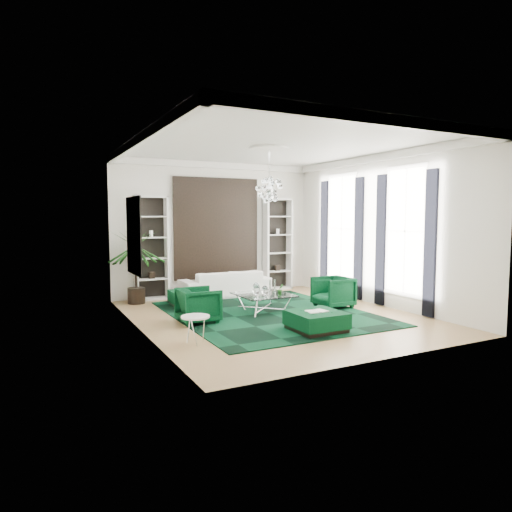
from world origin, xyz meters
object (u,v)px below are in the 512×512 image
sofa (225,284)px  palm (136,256)px  armchair_left (199,305)px  coffee_table (264,303)px  side_table (196,330)px  ottoman_front (316,321)px  armchair_right (333,292)px  ottoman_side (189,298)px

sofa → palm: size_ratio=1.02×
armchair_left → coffee_table: (1.75, 0.35, -0.16)m
sofa → side_table: size_ratio=4.93×
armchair_left → palm: palm is taller
sofa → palm: bearing=-2.3°
side_table → ottoman_front: bearing=-5.9°
sofa → armchair_right: 3.18m
sofa → coffee_table: bearing=90.0°
side_table → palm: palm is taller
sofa → armchair_left: bearing=56.6°
ottoman_side → side_table: (-1.00, -3.30, 0.05)m
armchair_left → side_table: armchair_left is taller
armchair_left → ottoman_front: bearing=-134.2°
ottoman_front → palm: 5.25m
ottoman_side → palm: 1.78m
armchair_right → side_table: 4.37m
ottoman_front → palm: palm is taller
palm → ottoman_side: bearing=-40.8°
armchair_right → ottoman_front: (-1.70, -1.75, -0.19)m
palm → coffee_table: bearing=-44.4°
sofa → coffee_table: (0.00, -2.30, -0.15)m
sofa → palm: (-2.45, 0.10, 0.86)m
coffee_table → ottoman_side: 1.98m
ottoman_front → side_table: size_ratio=1.93×
armchair_right → ottoman_side: 3.59m
coffee_table → side_table: bearing=-141.8°
sofa → armchair_left: (-1.75, -2.65, 0.01)m
sofa → armchair_right: (1.75, -2.65, 0.02)m
ottoman_side → palm: (-1.10, 0.95, 1.03)m
coffee_table → ottoman_front: size_ratio=1.25×
coffee_table → ottoman_front: (0.05, -2.10, -0.01)m
ottoman_side → armchair_right: bearing=-30.1°
ottoman_front → coffee_table: bearing=91.4°
armchair_left → coffee_table: bearing=-78.7°
ottoman_front → palm: bearing=119.1°
coffee_table → armchair_right: bearing=-11.3°
coffee_table → palm: bearing=135.6°
armchair_right → side_table: (-4.10, -1.50, -0.14)m
armchair_left → ottoman_side: armchair_left is taller
coffee_table → ottoman_side: (-1.35, 1.45, -0.02)m
ottoman_front → palm: (-2.50, 4.50, 1.03)m
ottoman_side → side_table: bearing=-106.9°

